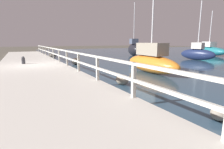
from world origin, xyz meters
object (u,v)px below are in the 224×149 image
object	(u,v)px
sailboat_navy	(197,53)
sailboat_black	(134,49)
mooring_bollard	(23,60)
sailboat_orange	(151,61)
sailboat_teal	(209,50)

from	to	relation	value
sailboat_navy	sailboat_black	bearing A→B (deg)	99.46
mooring_bollard	sailboat_black	distance (m)	13.85
sailboat_black	sailboat_orange	distance (m)	12.59
sailboat_teal	sailboat_orange	distance (m)	16.44
sailboat_orange	sailboat_navy	bearing A→B (deg)	23.19
sailboat_black	sailboat_teal	bearing A→B (deg)	-9.33
mooring_bollard	sailboat_orange	xyz separation A→B (m)	(6.51, -5.76, 0.16)
mooring_bollard	sailboat_navy	distance (m)	15.43
mooring_bollard	sailboat_orange	size ratio (longest dim) A/B	0.10
mooring_bollard	sailboat_teal	bearing A→B (deg)	1.87
sailboat_teal	sailboat_orange	size ratio (longest dim) A/B	1.08
sailboat_black	sailboat_navy	distance (m)	7.81
sailboat_navy	sailboat_orange	xyz separation A→B (m)	(-8.74, -3.44, 0.02)
mooring_bollard	sailboat_black	xyz separation A→B (m)	(12.86, 5.11, 0.38)
sailboat_black	sailboat_orange	size ratio (longest dim) A/B	1.26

